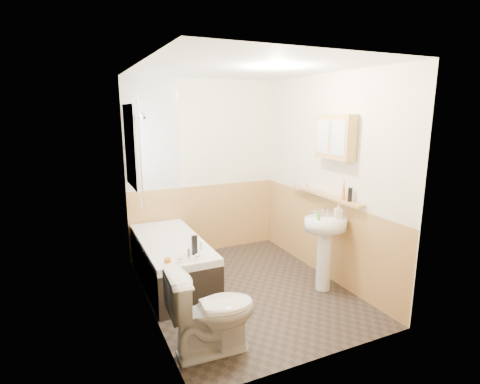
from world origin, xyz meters
name	(u,v)px	position (x,y,z in m)	size (l,w,h in m)	color
floor	(245,289)	(0.00, 0.00, 0.00)	(2.80, 2.80, 0.00)	black
ceiling	(246,68)	(0.00, 0.00, 2.50)	(2.80, 2.80, 0.00)	white
wall_back	(203,168)	(0.00, 1.41, 1.25)	(2.20, 0.02, 2.50)	#F5EBCA
wall_front	(324,218)	(0.00, -1.41, 1.25)	(2.20, 0.02, 2.50)	#F5EBCA
wall_left	(145,195)	(-1.11, 0.00, 1.25)	(0.02, 2.80, 2.50)	#F5EBCA
wall_right	(327,178)	(1.11, 0.00, 1.25)	(0.02, 2.80, 2.50)	#F5EBCA
wainscot_right	(322,236)	(1.09, 0.00, 0.50)	(0.01, 2.80, 1.00)	tan
wainscot_front	(318,305)	(0.00, -1.39, 0.50)	(2.20, 0.01, 1.00)	tan
wainscot_back	(205,219)	(0.00, 1.39, 0.50)	(2.20, 0.01, 1.00)	tan
tile_cladding_left	(147,195)	(-1.09, 0.00, 1.25)	(0.01, 2.80, 2.50)	white
tile_return_back	(152,135)	(-0.73, 1.39, 1.75)	(0.75, 0.01, 1.50)	white
window	(131,146)	(-1.06, 0.95, 1.65)	(0.03, 0.79, 0.99)	white
bathtub	(172,260)	(-0.73, 0.55, 0.29)	(0.70, 1.64, 0.69)	black
shower_riser	(141,145)	(-1.04, 0.47, 1.70)	(0.11, 0.08, 1.23)	silver
toilet	(212,312)	(-0.76, -0.92, 0.38)	(0.43, 0.77, 0.75)	white
sink	(325,239)	(0.84, -0.37, 0.62)	(0.51, 0.41, 0.99)	white
pine_shelf	(325,195)	(1.04, -0.07, 1.06)	(0.10, 1.27, 0.03)	tan
medicine_cabinet	(335,137)	(1.01, -0.24, 1.78)	(0.14, 0.56, 0.51)	tan
foam_can	(350,195)	(1.04, -0.51, 1.16)	(0.05, 0.05, 0.16)	black
green_bottle	(344,189)	(1.04, -0.40, 1.20)	(0.05, 0.05, 0.25)	orange
black_jar	(303,185)	(1.04, 0.39, 1.10)	(0.07, 0.07, 0.05)	silver
soap_bottle	(338,215)	(0.96, -0.43, 0.91)	(0.07, 0.16, 0.08)	silver
clear_bottle	(319,216)	(0.70, -0.41, 0.93)	(0.04, 0.04, 0.10)	#59C647
blue_gel	(194,245)	(-0.62, -0.02, 0.66)	(0.06, 0.04, 0.21)	black
cream_jar	(168,260)	(-0.94, -0.11, 0.57)	(0.07, 0.07, 0.04)	orange
orange_bottle	(201,246)	(-0.51, 0.08, 0.60)	(0.03, 0.03, 0.09)	silver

